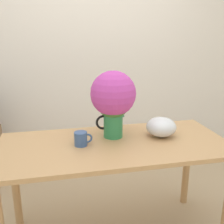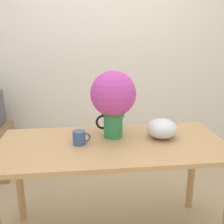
# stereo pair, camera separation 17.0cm
# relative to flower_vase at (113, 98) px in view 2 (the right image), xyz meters

# --- Properties ---
(wall_back) EXTENTS (8.00, 0.05, 2.60)m
(wall_back) POSITION_rel_flower_vase_xyz_m (0.02, 1.40, 0.23)
(wall_back) COLOR silver
(wall_back) RESTS_ON ground_plane
(table) EXTENTS (1.57, 0.71, 0.78)m
(table) POSITION_rel_flower_vase_xyz_m (-0.02, -0.12, -0.40)
(table) COLOR tan
(table) RESTS_ON ground_plane
(flower_vase) EXTENTS (0.32, 0.32, 0.48)m
(flower_vase) POSITION_rel_flower_vase_xyz_m (0.00, 0.00, 0.00)
(flower_vase) COLOR #2D844C
(flower_vase) RESTS_ON table
(coffee_mug) EXTENTS (0.12, 0.09, 0.09)m
(coffee_mug) POSITION_rel_flower_vase_xyz_m (-0.24, -0.11, -0.24)
(coffee_mug) COLOR #385689
(coffee_mug) RESTS_ON table
(white_bowl) EXTENTS (0.22, 0.22, 0.14)m
(white_bowl) POSITION_rel_flower_vase_xyz_m (0.35, -0.06, -0.22)
(white_bowl) COLOR silver
(white_bowl) RESTS_ON table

